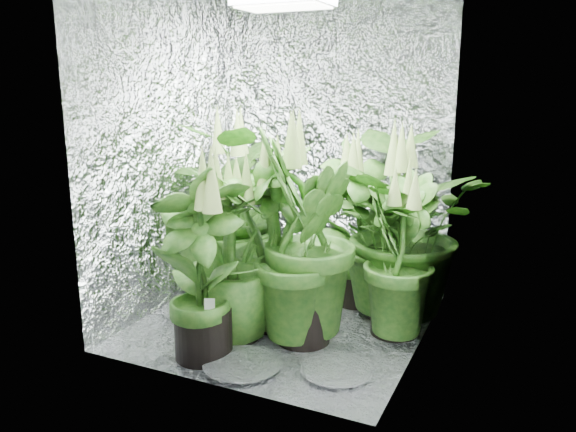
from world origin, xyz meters
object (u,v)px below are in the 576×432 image
Objects in this scene: plant_a at (229,207)px; plant_g at (304,239)px; plant_h at (272,240)px; circulation_fan at (399,301)px; plant_b at (359,226)px; plant_f at (201,266)px; plant_e at (395,228)px; plant_c at (397,258)px; plant_d at (232,257)px.

plant_a is 0.92m from plant_g.
plant_a reaches higher than plant_h.
plant_g reaches higher than circulation_fan.
plant_g reaches higher than plant_b.
plant_f is 0.96× the size of plant_h.
plant_a reaches higher than plant_e.
plant_a is 0.65m from plant_h.
plant_c is 1.08m from plant_f.
plant_g is 1.10× the size of plant_h.
circulation_fan is at bearing -1.90° from plant_a.
plant_a reaches higher than plant_f.
plant_h is (-0.35, -0.53, -0.00)m from plant_b.
plant_g is (-0.44, -0.31, 0.14)m from plant_c.
plant_c is at bearing 14.77° from plant_h.
plant_d is 0.91× the size of plant_h.
plant_e is 0.74m from plant_h.
plant_b is 0.49m from plant_c.
plant_h reaches higher than plant_d.
plant_e is at bearing 56.26° from plant_g.
plant_f is at bearing -115.36° from plant_b.
plant_a is 1.09× the size of plant_h.
plant_f is (-0.83, -0.70, 0.05)m from plant_c.
plant_b is (0.87, 0.14, -0.07)m from plant_a.
plant_g is at bearing -145.00° from plant_c.
plant_g is at bearing 18.36° from plant_d.
circulation_fan is at bearing 48.35° from plant_g.
plant_a is 1.20× the size of plant_d.
plant_a is 1.26× the size of plant_c.
plant_b is 1.02× the size of plant_f.
circulation_fan is at bearing -29.12° from plant_b.
plant_c is 0.92m from plant_d.
plant_b is at bearing 58.66° from plant_d.
plant_e reaches higher than plant_b.
plant_g reaches higher than plant_e.
plant_b is 3.60× the size of circulation_fan.
plant_b is at bearing 81.35° from plant_g.
plant_e is (0.26, -0.11, 0.04)m from plant_b.
plant_e is 3.83× the size of circulation_fan.
plant_h is (-0.25, 0.12, -0.07)m from plant_g.
plant_a is 4.00× the size of circulation_fan.
plant_c is 0.95× the size of plant_d.
plant_h is at bearing -123.45° from plant_b.
circulation_fan is (0.42, 0.47, -0.46)m from plant_g.
circulation_fan is at bearing 27.48° from plant_h.
plant_b is 0.91m from plant_d.
plant_a is at bearing -178.67° from circulation_fan.
plant_a is at bearing -178.68° from plant_e.
circulation_fan is at bearing 95.12° from plant_c.
plant_a is 1.13× the size of plant_f.
plant_a is 1.28m from circulation_fan.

